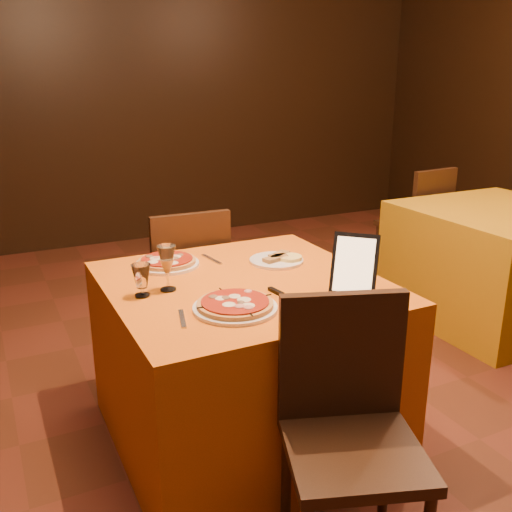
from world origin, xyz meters
name	(u,v)px	position (x,y,z in m)	size (l,w,h in m)	color
floor	(354,412)	(0.00, 0.00, -0.01)	(6.00, 7.00, 0.01)	#5E2D19
wall_back	(143,94)	(0.00, 3.50, 1.40)	(6.00, 0.01, 2.80)	black
main_table	(244,362)	(-0.57, 0.06, 0.38)	(1.10, 1.10, 0.75)	orange
side_table	(496,264)	(1.51, 0.55, 0.38)	(1.10, 1.10, 0.75)	#B77D0B
chair_main_near	(354,451)	(-0.57, -0.75, 0.46)	(0.43, 0.43, 0.91)	black
chair_main_far	(182,286)	(-0.57, 0.87, 0.46)	(0.41, 0.41, 0.91)	black
chair_side_far	(412,224)	(1.51, 1.38, 0.46)	(0.47, 0.47, 0.91)	black
pizza_near	(235,306)	(-0.72, -0.20, 0.77)	(0.31, 0.31, 0.03)	white
pizza_far	(167,262)	(-0.79, 0.40, 0.77)	(0.29, 0.29, 0.03)	white
cutlet_dish	(276,259)	(-0.32, 0.23, 0.76)	(0.25, 0.25, 0.03)	white
wine_glass	(167,268)	(-0.88, 0.11, 0.84)	(0.07, 0.07, 0.19)	#D6B87A
water_glass	(142,280)	(-0.99, 0.09, 0.81)	(0.07, 0.07, 0.13)	white
tablet	(354,264)	(-0.23, -0.25, 0.87)	(0.18, 0.02, 0.24)	black
knife	(289,299)	(-0.49, -0.20, 0.75)	(0.20, 0.02, 0.01)	silver
fork_near	(182,319)	(-0.92, -0.19, 0.75)	(0.16, 0.02, 0.01)	silver
fork_far	(212,259)	(-0.58, 0.39, 0.75)	(0.17, 0.02, 0.01)	silver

